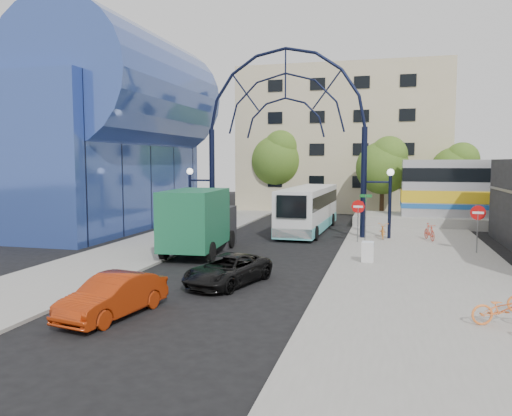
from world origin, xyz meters
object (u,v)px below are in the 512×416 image
(do_not_enter_sign, at_px, (478,217))
(red_sedan, at_px, (113,296))
(gateway_arch, at_px, (285,104))
(green_truck, at_px, (200,221))
(stop_sign, at_px, (358,211))
(tree_north_a, at_px, (384,165))
(black_suv, at_px, (228,270))
(tree_north_b, at_px, (278,158))
(tree_north_c, at_px, (457,169))
(sandwich_board, at_px, (368,249))
(street_name_sign, at_px, (366,207))
(bike_near_b, at_px, (429,232))
(city_bus, at_px, (309,208))
(bike_far_a, at_px, (503,309))
(bike_near_a, at_px, (383,230))

(do_not_enter_sign, xyz_separation_m, red_sedan, (-12.80, -14.08, -1.32))
(gateway_arch, bearing_deg, green_truck, -113.23)
(stop_sign, bearing_deg, tree_north_a, 84.58)
(gateway_arch, relative_size, red_sedan, 3.42)
(green_truck, relative_size, black_suv, 1.63)
(tree_north_b, distance_m, tree_north_c, 16.15)
(sandwich_board, relative_size, tree_north_a, 0.14)
(sandwich_board, height_order, tree_north_a, tree_north_a)
(stop_sign, bearing_deg, red_sedan, -112.33)
(street_name_sign, bearing_deg, bike_near_b, 18.24)
(gateway_arch, bearing_deg, stop_sign, -22.63)
(gateway_arch, height_order, tree_north_a, gateway_arch)
(gateway_arch, relative_size, street_name_sign, 4.87)
(gateway_arch, height_order, do_not_enter_sign, gateway_arch)
(gateway_arch, distance_m, tree_north_a, 13.98)
(stop_sign, relative_size, black_suv, 0.59)
(city_bus, bearing_deg, sandwich_board, -65.91)
(gateway_arch, bearing_deg, city_bus, 67.96)
(gateway_arch, bearing_deg, do_not_enter_sign, -19.99)
(tree_north_a, distance_m, bike_near_b, 13.04)
(bike_far_a, bearing_deg, bike_near_a, -1.05)
(bike_near_a, xyz_separation_m, bike_near_b, (2.73, -0.16, 0.01))
(red_sedan, xyz_separation_m, bike_far_a, (11.56, 1.80, -0.06))
(city_bus, distance_m, bike_far_a, 20.97)
(sandwich_board, xyz_separation_m, tree_north_b, (-9.48, 23.95, 4.52))
(bike_near_b, relative_size, bike_far_a, 0.92)
(tree_north_c, height_order, bike_far_a, tree_north_c)
(stop_sign, height_order, street_name_sign, street_name_sign)
(red_sedan, xyz_separation_m, bike_near_a, (8.03, 18.08, -0.04))
(do_not_enter_sign, height_order, bike_near_b, do_not_enter_sign)
(do_not_enter_sign, height_order, tree_north_b, tree_north_b)
(gateway_arch, relative_size, green_truck, 1.97)
(stop_sign, height_order, green_truck, green_truck)
(bike_near_b, bearing_deg, stop_sign, -171.82)
(sandwich_board, bearing_deg, tree_north_c, 73.45)
(black_suv, bearing_deg, sandwich_board, 61.15)
(tree_north_c, height_order, green_truck, tree_north_c)
(sandwich_board, xyz_separation_m, bike_far_a, (4.16, -8.26, -0.14))
(street_name_sign, relative_size, tree_north_a, 0.40)
(gateway_arch, height_order, bike_near_a, gateway_arch)
(black_suv, bearing_deg, gateway_arch, 107.56)
(red_sedan, xyz_separation_m, bike_near_b, (10.76, 17.92, -0.03))
(tree_north_c, bearing_deg, street_name_sign, -114.31)
(gateway_arch, distance_m, red_sedan, 19.81)
(green_truck, bearing_deg, stop_sign, 29.38)
(street_name_sign, height_order, bike_near_a, street_name_sign)
(tree_north_a, xyz_separation_m, red_sedan, (-7.93, -30.01, -3.95))
(street_name_sign, distance_m, green_truck, 10.14)
(gateway_arch, xyz_separation_m, black_suv, (0.41, -13.28, -7.96))
(stop_sign, bearing_deg, street_name_sign, 56.36)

